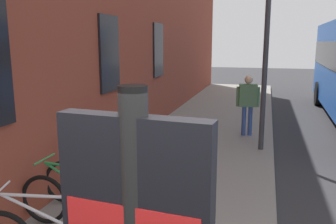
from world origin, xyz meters
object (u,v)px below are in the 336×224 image
(bicycle_by_door, at_px, (142,152))
(bicycle_nearest_sign, at_px, (120,164))
(bicycle_mid_rack, at_px, (79,202))
(pedestrian_near_bus, at_px, (248,99))
(bicycle_far_end, at_px, (100,180))
(street_lamp, at_px, (268,4))

(bicycle_by_door, bearing_deg, bicycle_nearest_sign, 168.50)
(bicycle_nearest_sign, bearing_deg, bicycle_mid_rack, -177.59)
(bicycle_by_door, distance_m, pedestrian_near_bus, 3.87)
(bicycle_nearest_sign, relative_size, bicycle_by_door, 0.98)
(bicycle_far_end, xyz_separation_m, bicycle_nearest_sign, (0.76, 0.00, -0.00))
(bicycle_mid_rack, distance_m, bicycle_far_end, 0.80)
(bicycle_far_end, xyz_separation_m, bicycle_by_door, (1.53, -0.16, -0.00))
(bicycle_mid_rack, bearing_deg, bicycle_nearest_sign, 2.41)
(bicycle_mid_rack, xyz_separation_m, bicycle_far_end, (0.80, 0.06, 0.00))
(bicycle_nearest_sign, xyz_separation_m, pedestrian_near_bus, (4.12, -1.99, 0.61))
(bicycle_far_end, distance_m, bicycle_by_door, 1.54)
(bicycle_far_end, height_order, street_lamp, street_lamp)
(bicycle_far_end, relative_size, bicycle_by_door, 0.98)
(pedestrian_near_bus, distance_m, street_lamp, 2.68)
(pedestrian_near_bus, height_order, street_lamp, street_lamp)
(bicycle_mid_rack, height_order, street_lamp, street_lamp)
(bicycle_far_end, xyz_separation_m, pedestrian_near_bus, (4.88, -1.99, 0.61))
(bicycle_mid_rack, xyz_separation_m, street_lamp, (4.46, -2.34, 2.96))
(pedestrian_near_bus, relative_size, street_lamp, 0.29)
(bicycle_mid_rack, xyz_separation_m, pedestrian_near_bus, (5.68, -1.93, 0.61))
(bicycle_far_end, xyz_separation_m, street_lamp, (3.66, -2.40, 2.96))
(bicycle_nearest_sign, bearing_deg, street_lamp, -39.63)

